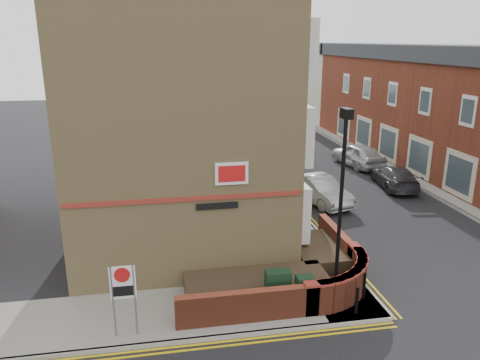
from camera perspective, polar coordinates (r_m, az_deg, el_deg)
name	(u,v)px	position (r m, az deg, el deg)	size (l,w,h in m)	color
ground	(298,330)	(14.75, 7.08, -17.74)	(120.00, 120.00, 0.00)	black
pavement_corner	(177,313)	(15.45, -7.65, -15.74)	(13.00, 3.00, 0.12)	gray
pavement_main	(254,177)	(29.35, 1.67, 0.39)	(2.00, 32.00, 0.12)	gray
pavement_far	(441,181)	(30.90, 23.28, -0.16)	(4.00, 40.00, 0.12)	gray
kerb_side	(180,342)	(14.21, -7.32, -18.96)	(13.00, 0.15, 0.12)	gray
kerb_main_near	(269,176)	(29.57, 3.57, 0.49)	(0.15, 32.00, 0.12)	gray
kerb_main_far	(410,183)	(29.86, 20.07, -0.36)	(0.15, 40.00, 0.12)	gray
yellow_lines_side	(181,349)	(14.03, -7.25, -19.73)	(13.00, 0.28, 0.01)	gold
yellow_lines_main	(273,177)	(29.64, 4.03, 0.41)	(0.28, 32.00, 0.01)	gold
corner_building	(179,93)	(19.69, -7.39, 10.50)	(8.95, 10.40, 13.60)	tan
garden_wall	(277,288)	(16.78, 4.52, -13.04)	(6.80, 6.00, 1.20)	brown
lamppost	(340,208)	(14.73, 12.14, -3.38)	(0.25, 0.50, 6.30)	black
utility_cabinet_large	(278,288)	(15.35, 4.62, -13.00)	(0.80, 0.45, 1.20)	black
utility_cabinet_small	(305,292)	(15.33, 7.89, -13.36)	(0.55, 0.40, 1.10)	black
bollard_near	(357,300)	(15.40, 14.06, -14.03)	(0.11, 0.11, 0.90)	black
bollard_far	(364,286)	(16.26, 14.88, -12.34)	(0.11, 0.11, 0.90)	black
zone_sign	(123,288)	(13.82, -14.06, -12.68)	(0.72, 0.07, 2.20)	slate
far_terrace	(434,106)	(34.21, 22.54, 8.29)	(5.40, 30.40, 8.00)	brown
far_terrace_cream	(325,80)	(53.01, 10.26, 11.86)	(5.40, 12.40, 8.00)	beige
tree_near	(261,107)	(26.51, 2.63, 8.88)	(3.64, 3.65, 6.70)	#382B1E
tree_mid	(237,85)	(34.25, -0.37, 11.51)	(4.03, 4.03, 7.42)	#382B1E
tree_far	(221,80)	(42.15, -2.28, 12.09)	(3.81, 3.81, 7.00)	#382B1E
traffic_light_assembly	(236,112)	(37.49, -0.54, 8.25)	(0.20, 0.16, 4.20)	black
silver_car_near	(320,190)	(25.02, 9.70, -1.20)	(1.51, 4.34, 1.43)	#989B9F
red_car_main	(284,159)	(31.55, 5.34, 2.60)	(2.16, 4.69, 1.30)	maroon
grey_car_far	(395,177)	(28.71, 18.33, 0.36)	(1.80, 4.44, 1.29)	#2E2D32
silver_car_far	(358,155)	(32.91, 14.21, 3.00)	(1.87, 4.65, 1.59)	#B0B5B9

